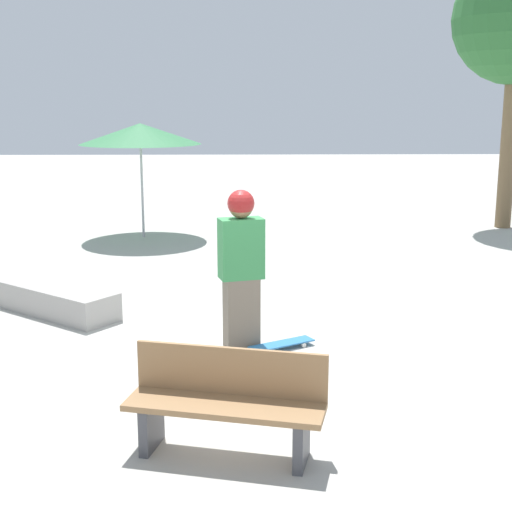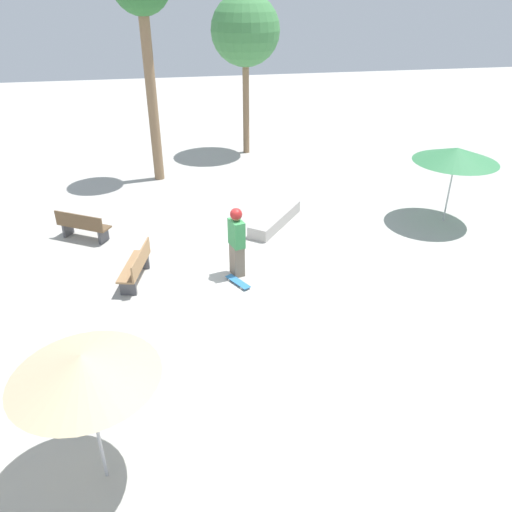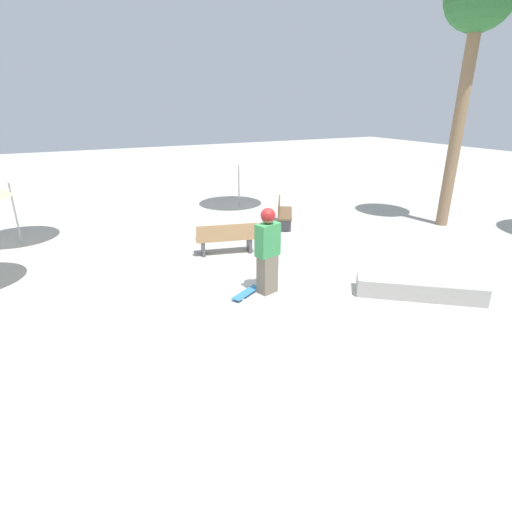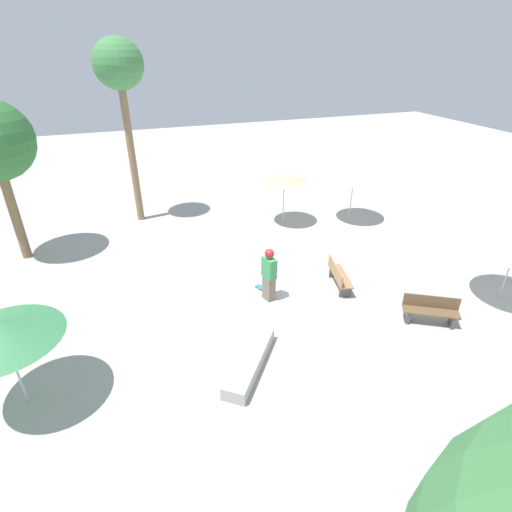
{
  "view_description": "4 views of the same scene",
  "coord_description": "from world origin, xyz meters",
  "px_view_note": "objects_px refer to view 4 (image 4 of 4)",
  "views": [
    {
      "loc": [
        0.03,
        -7.47,
        2.82
      ],
      "look_at": [
        0.2,
        0.51,
        1.06
      ],
      "focal_mm": 50.0,
      "sensor_mm": 36.0,
      "label": 1
    },
    {
      "loc": [
        10.94,
        -1.17,
        6.65
      ],
      "look_at": [
        0.43,
        0.79,
        0.7
      ],
      "focal_mm": 35.0,
      "sensor_mm": 36.0,
      "label": 2
    },
    {
      "loc": [
        3.69,
        7.13,
        3.79
      ],
      "look_at": [
        0.26,
        0.31,
        0.84
      ],
      "focal_mm": 28.0,
      "sensor_mm": 36.0,
      "label": 3
    },
    {
      "loc": [
        -10.03,
        4.44,
        7.52
      ],
      "look_at": [
        0.38,
        0.69,
        1.48
      ],
      "focal_mm": 28.0,
      "sensor_mm": 36.0,
      "label": 4
    }
  ],
  "objects_px": {
    "shade_umbrella_tan": "(284,177)",
    "palm_tree_left": "(119,71)",
    "skateboard": "(265,290)",
    "shade_umbrella_green": "(1,331)",
    "shade_umbrella_cream": "(354,176)",
    "concrete_ledge": "(250,361)",
    "bench_near": "(339,276)",
    "bench_far": "(431,310)",
    "skater_main": "(269,273)"
  },
  "relations": [
    {
      "from": "skateboard",
      "to": "bench_far",
      "type": "xyz_separation_m",
      "value": [
        -3.23,
        -4.02,
        0.37
      ]
    },
    {
      "from": "concrete_ledge",
      "to": "bench_far",
      "type": "relative_size",
      "value": 1.48
    },
    {
      "from": "bench_far",
      "to": "shade_umbrella_cream",
      "type": "distance_m",
      "value": 8.0
    },
    {
      "from": "skater_main",
      "to": "skateboard",
      "type": "xyz_separation_m",
      "value": [
        0.46,
        -0.06,
        -0.93
      ]
    },
    {
      "from": "bench_near",
      "to": "palm_tree_left",
      "type": "relative_size",
      "value": 0.22
    },
    {
      "from": "skater_main",
      "to": "concrete_ledge",
      "type": "height_order",
      "value": "skater_main"
    },
    {
      "from": "bench_far",
      "to": "shade_umbrella_cream",
      "type": "relative_size",
      "value": 0.7
    },
    {
      "from": "shade_umbrella_green",
      "to": "skateboard",
      "type": "bearing_deg",
      "value": -70.15
    },
    {
      "from": "skateboard",
      "to": "palm_tree_left",
      "type": "distance_m",
      "value": 10.56
    },
    {
      "from": "bench_far",
      "to": "shade_umbrella_green",
      "type": "distance_m",
      "value": 11.11
    },
    {
      "from": "bench_near",
      "to": "shade_umbrella_cream",
      "type": "height_order",
      "value": "shade_umbrella_cream"
    },
    {
      "from": "bench_near",
      "to": "concrete_ledge",
      "type": "bearing_deg",
      "value": -43.75
    },
    {
      "from": "skateboard",
      "to": "shade_umbrella_cream",
      "type": "relative_size",
      "value": 0.35
    },
    {
      "from": "bench_near",
      "to": "palm_tree_left",
      "type": "xyz_separation_m",
      "value": [
        8.35,
        5.79,
        5.98
      ]
    },
    {
      "from": "skateboard",
      "to": "shade_umbrella_tan",
      "type": "relative_size",
      "value": 0.34
    },
    {
      "from": "bench_near",
      "to": "skateboard",
      "type": "bearing_deg",
      "value": -89.65
    },
    {
      "from": "skateboard",
      "to": "shade_umbrella_cream",
      "type": "distance_m",
      "value": 7.62
    },
    {
      "from": "concrete_ledge",
      "to": "bench_near",
      "type": "bearing_deg",
      "value": -57.62
    },
    {
      "from": "concrete_ledge",
      "to": "shade_umbrella_green",
      "type": "xyz_separation_m",
      "value": [
        0.69,
        5.28,
        1.95
      ]
    },
    {
      "from": "shade_umbrella_cream",
      "to": "skateboard",
      "type": "bearing_deg",
      "value": 126.43
    },
    {
      "from": "shade_umbrella_green",
      "to": "shade_umbrella_cream",
      "type": "height_order",
      "value": "shade_umbrella_green"
    },
    {
      "from": "bench_far",
      "to": "shade_umbrella_tan",
      "type": "relative_size",
      "value": 0.67
    },
    {
      "from": "concrete_ledge",
      "to": "bench_near",
      "type": "relative_size",
      "value": 1.43
    },
    {
      "from": "shade_umbrella_green",
      "to": "palm_tree_left",
      "type": "relative_size",
      "value": 0.32
    },
    {
      "from": "bench_far",
      "to": "shade_umbrella_tan",
      "type": "bearing_deg",
      "value": -50.6
    },
    {
      "from": "skateboard",
      "to": "shade_umbrella_tan",
      "type": "xyz_separation_m",
      "value": [
        5.07,
        -2.81,
        2.11
      ]
    },
    {
      "from": "bench_far",
      "to": "palm_tree_left",
      "type": "distance_m",
      "value": 14.51
    },
    {
      "from": "skater_main",
      "to": "bench_far",
      "type": "height_order",
      "value": "skater_main"
    },
    {
      "from": "skateboard",
      "to": "concrete_ledge",
      "type": "distance_m",
      "value": 3.6
    },
    {
      "from": "skater_main",
      "to": "shade_umbrella_cream",
      "type": "bearing_deg",
      "value": -66.22
    },
    {
      "from": "skateboard",
      "to": "shade_umbrella_green",
      "type": "relative_size",
      "value": 0.32
    },
    {
      "from": "skater_main",
      "to": "bench_far",
      "type": "bearing_deg",
      "value": -139.35
    },
    {
      "from": "shade_umbrella_tan",
      "to": "palm_tree_left",
      "type": "distance_m",
      "value": 7.93
    },
    {
      "from": "bench_near",
      "to": "shade_umbrella_cream",
      "type": "relative_size",
      "value": 0.73
    },
    {
      "from": "skateboard",
      "to": "bench_far",
      "type": "relative_size",
      "value": 0.5
    },
    {
      "from": "shade_umbrella_green",
      "to": "shade_umbrella_cream",
      "type": "xyz_separation_m",
      "value": [
        6.86,
        -12.84,
        -0.04
      ]
    },
    {
      "from": "bench_far",
      "to": "shade_umbrella_green",
      "type": "relative_size",
      "value": 0.64
    },
    {
      "from": "concrete_ledge",
      "to": "shade_umbrella_tan",
      "type": "height_order",
      "value": "shade_umbrella_tan"
    },
    {
      "from": "shade_umbrella_green",
      "to": "palm_tree_left",
      "type": "height_order",
      "value": "palm_tree_left"
    },
    {
      "from": "shade_umbrella_green",
      "to": "shade_umbrella_cream",
      "type": "bearing_deg",
      "value": -61.88
    },
    {
      "from": "palm_tree_left",
      "to": "bench_far",
      "type": "bearing_deg",
      "value": -146.2
    },
    {
      "from": "skater_main",
      "to": "shade_umbrella_tan",
      "type": "relative_size",
      "value": 0.78
    },
    {
      "from": "bench_near",
      "to": "bench_far",
      "type": "bearing_deg",
      "value": 44.58
    },
    {
      "from": "shade_umbrella_tan",
      "to": "palm_tree_left",
      "type": "xyz_separation_m",
      "value": [
        2.69,
        6.15,
        4.23
      ]
    },
    {
      "from": "shade_umbrella_cream",
      "to": "shade_umbrella_tan",
      "type": "bearing_deg",
      "value": 77.09
    },
    {
      "from": "skateboard",
      "to": "concrete_ledge",
      "type": "relative_size",
      "value": 0.34
    },
    {
      "from": "concrete_ledge",
      "to": "bench_near",
      "type": "height_order",
      "value": "bench_near"
    },
    {
      "from": "skater_main",
      "to": "shade_umbrella_green",
      "type": "xyz_separation_m",
      "value": [
        -2.04,
        6.88,
        1.14
      ]
    },
    {
      "from": "palm_tree_left",
      "to": "shade_umbrella_tan",
      "type": "bearing_deg",
      "value": -113.63
    },
    {
      "from": "shade_umbrella_cream",
      "to": "concrete_ledge",
      "type": "bearing_deg",
      "value": 134.96
    }
  ]
}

